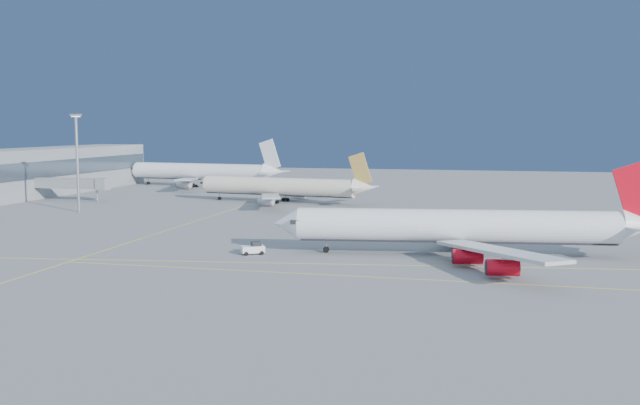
{
  "coord_description": "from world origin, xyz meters",
  "views": [
    {
      "loc": [
        26.69,
        -115.69,
        22.01
      ],
      "look_at": [
        -6.05,
        20.74,
        7.0
      ],
      "focal_mm": 40.0,
      "sensor_mm": 36.0,
      "label": 1
    }
  ],
  "objects_px": {
    "airliner_virgin": "(464,227)",
    "airliner_third": "(202,172)",
    "airliner_etihad": "(282,187)",
    "pushback_tug": "(253,248)",
    "light_mast": "(77,154)"
  },
  "relations": [
    {
      "from": "airliner_virgin",
      "to": "airliner_third",
      "type": "height_order",
      "value": "airliner_third"
    },
    {
      "from": "airliner_virgin",
      "to": "airliner_etihad",
      "type": "height_order",
      "value": "airliner_virgin"
    },
    {
      "from": "pushback_tug",
      "to": "airliner_etihad",
      "type": "bearing_deg",
      "value": 72.47
    },
    {
      "from": "airliner_third",
      "to": "pushback_tug",
      "type": "bearing_deg",
      "value": -56.38
    },
    {
      "from": "airliner_virgin",
      "to": "airliner_etihad",
      "type": "distance_m",
      "value": 92.41
    },
    {
      "from": "airliner_etihad",
      "to": "light_mast",
      "type": "bearing_deg",
      "value": -134.54
    },
    {
      "from": "airliner_third",
      "to": "light_mast",
      "type": "bearing_deg",
      "value": -82.69
    },
    {
      "from": "airliner_virgin",
      "to": "pushback_tug",
      "type": "distance_m",
      "value": 36.47
    },
    {
      "from": "airliner_virgin",
      "to": "pushback_tug",
      "type": "height_order",
      "value": "airliner_virgin"
    },
    {
      "from": "airliner_etihad",
      "to": "airliner_third",
      "type": "relative_size",
      "value": 0.87
    },
    {
      "from": "airliner_etihad",
      "to": "light_mast",
      "type": "relative_size",
      "value": 2.27
    },
    {
      "from": "airliner_third",
      "to": "pushback_tug",
      "type": "xyz_separation_m",
      "value": [
        63.66,
        -128.77,
        -4.34
      ]
    },
    {
      "from": "airliner_etihad",
      "to": "pushback_tug",
      "type": "distance_m",
      "value": 84.47
    },
    {
      "from": "airliner_third",
      "to": "light_mast",
      "type": "relative_size",
      "value": 2.62
    },
    {
      "from": "airliner_etihad",
      "to": "light_mast",
      "type": "height_order",
      "value": "light_mast"
    }
  ]
}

